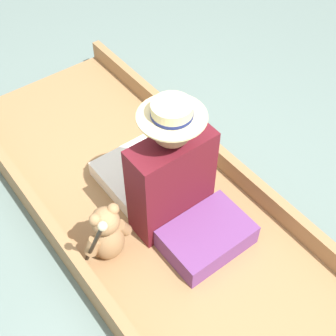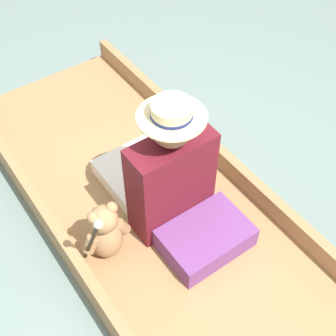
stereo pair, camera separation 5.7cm
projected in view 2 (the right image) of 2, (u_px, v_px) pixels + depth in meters
ground_plane at (160, 228)px, 2.91m from camera, size 16.00×16.00×0.00m
punt_boat at (160, 221)px, 2.85m from camera, size 1.20×3.28×0.26m
seat_cushion at (205, 238)px, 2.63m from camera, size 0.49×0.34×0.15m
seated_person at (163, 173)px, 2.62m from camera, size 0.48×0.76×0.88m
teddy_bear at (106, 233)px, 2.51m from camera, size 0.29×0.17×0.42m
wine_glass at (190, 146)px, 3.05m from camera, size 0.07×0.07×0.20m
walking_cane at (92, 239)px, 2.23m from camera, size 0.04×0.33×0.69m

